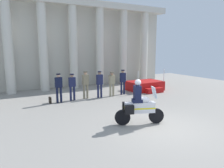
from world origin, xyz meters
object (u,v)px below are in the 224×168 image
object	(u,v)px
officer_in_row_3	(100,82)
briefcase_on_ground	(50,100)
officer_in_row_4	(112,82)
officer_in_row_2	(86,83)
reviewing_stand	(145,86)
motorcycle_with_rider	(138,106)
officer_in_row_5	(123,80)
officer_in_row_1	(72,85)
officer_in_row_0	(59,86)

from	to	relation	value
officer_in_row_3	briefcase_on_ground	xyz separation A→B (m)	(-3.13, 0.08, -0.83)
officer_in_row_4	officer_in_row_2	bearing A→B (deg)	-14.37
reviewing_stand	briefcase_on_ground	bearing A→B (deg)	-176.64
officer_in_row_4	briefcase_on_ground	world-z (taller)	officer_in_row_4
motorcycle_with_rider	officer_in_row_5	bearing A→B (deg)	85.25
motorcycle_with_rider	officer_in_row_1	bearing A→B (deg)	122.16
officer_in_row_0	motorcycle_with_rider	distance (m)	5.48
officer_in_row_4	officer_in_row_3	bearing A→B (deg)	-11.40
reviewing_stand	motorcycle_with_rider	distance (m)	7.38
reviewing_stand	motorcycle_with_rider	size ratio (longest dim) A/B	1.26
officer_in_row_2	motorcycle_with_rider	distance (m)	5.30
officer_in_row_1	briefcase_on_ground	world-z (taller)	officer_in_row_1
motorcycle_with_rider	briefcase_on_ground	bearing A→B (deg)	135.68
officer_in_row_1	officer_in_row_4	size ratio (longest dim) A/B	1.01
briefcase_on_ground	officer_in_row_3	bearing A→B (deg)	-1.46
officer_in_row_0	motorcycle_with_rider	world-z (taller)	motorcycle_with_rider
motorcycle_with_rider	briefcase_on_ground	xyz separation A→B (m)	(-2.46, 5.23, -0.61)
motorcycle_with_rider	officer_in_row_4	bearing A→B (deg)	93.68
officer_in_row_0	officer_in_row_3	world-z (taller)	officer_in_row_0
officer_in_row_5	motorcycle_with_rider	world-z (taller)	motorcycle_with_rider
officer_in_row_0	officer_in_row_4	size ratio (longest dim) A/B	1.06
officer_in_row_3	officer_in_row_5	size ratio (longest dim) A/B	1.00
officer_in_row_1	motorcycle_with_rider	size ratio (longest dim) A/B	0.81
reviewing_stand	officer_in_row_4	world-z (taller)	officer_in_row_4
reviewing_stand	officer_in_row_1	distance (m)	5.86
officer_in_row_0	officer_in_row_2	size ratio (longest dim) A/B	0.99
officer_in_row_1	officer_in_row_0	bearing A→B (deg)	3.13
officer_in_row_1	officer_in_row_4	world-z (taller)	officer_in_row_1
officer_in_row_3	officer_in_row_4	xyz separation A→B (m)	(0.87, -0.05, -0.05)
officer_in_row_0	officer_in_row_1	xyz separation A→B (m)	(0.86, 0.17, -0.05)
officer_in_row_3	motorcycle_with_rider	distance (m)	5.20
reviewing_stand	motorcycle_with_rider	world-z (taller)	motorcycle_with_rider
reviewing_stand	briefcase_on_ground	world-z (taller)	reviewing_stand
officer_in_row_4	motorcycle_with_rider	xyz separation A→B (m)	(-1.54, -5.10, -0.16)
reviewing_stand	officer_in_row_2	world-z (taller)	officer_in_row_2
officer_in_row_4	briefcase_on_ground	size ratio (longest dim) A/B	4.49
reviewing_stand	officer_in_row_4	size ratio (longest dim) A/B	1.56
reviewing_stand	officer_in_row_1	world-z (taller)	officer_in_row_1
reviewing_stand	officer_in_row_3	distance (m)	4.14
motorcycle_with_rider	officer_in_row_0	bearing A→B (deg)	131.41
officer_in_row_4	officer_in_row_5	xyz separation A→B (m)	(0.94, 0.17, 0.05)
reviewing_stand	briefcase_on_ground	distance (m)	7.20
officer_in_row_3	motorcycle_with_rider	world-z (taller)	motorcycle_with_rider
reviewing_stand	officer_in_row_2	bearing A→B (deg)	-175.82
officer_in_row_0	officer_in_row_5	xyz separation A→B (m)	(4.44, 0.15, -0.01)
officer_in_row_5	officer_in_row_3	bearing A→B (deg)	-4.58
officer_in_row_2	officer_in_row_4	world-z (taller)	officer_in_row_2
reviewing_stand	officer_in_row_1	bearing A→B (deg)	-176.43
officer_in_row_5	briefcase_on_ground	bearing A→B (deg)	-7.89
officer_in_row_5	reviewing_stand	bearing A→B (deg)	-178.63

